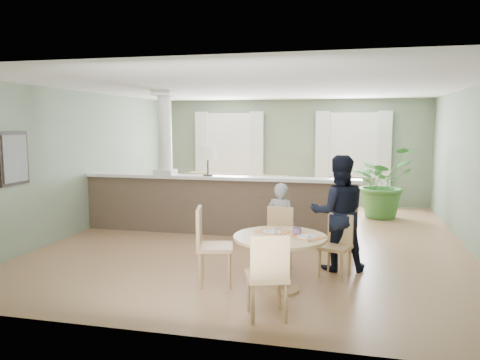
% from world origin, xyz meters
% --- Properties ---
extents(ground, '(8.00, 8.00, 0.00)m').
position_xyz_m(ground, '(0.00, 0.00, 0.00)').
color(ground, '#A77B58').
rests_on(ground, ground).
extents(room_shell, '(7.02, 8.02, 2.71)m').
position_xyz_m(room_shell, '(-0.03, 0.63, 1.81)').
color(room_shell, gray).
rests_on(room_shell, ground).
extents(pony_wall, '(5.32, 0.38, 2.70)m').
position_xyz_m(pony_wall, '(-0.99, 0.20, 0.71)').
color(pony_wall, brown).
rests_on(pony_wall, ground).
extents(sofa, '(3.54, 1.91, 0.98)m').
position_xyz_m(sofa, '(-0.96, 1.45, 0.49)').
color(sofa, '#8E774D').
rests_on(sofa, ground).
extents(houseplant, '(1.86, 1.87, 1.57)m').
position_xyz_m(houseplant, '(2.25, 2.60, 0.79)').
color(houseplant, '#366E2C').
rests_on(houseplant, ground).
extents(dining_table, '(1.16, 1.16, 0.79)m').
position_xyz_m(dining_table, '(0.73, -2.53, 0.56)').
color(dining_table, tan).
rests_on(dining_table, ground).
extents(chair_far_boy, '(0.47, 0.47, 0.90)m').
position_xyz_m(chair_far_boy, '(0.57, -1.71, 0.49)').
color(chair_far_boy, tan).
rests_on(chair_far_boy, ground).
extents(chair_far_man, '(0.49, 0.49, 0.84)m').
position_xyz_m(chair_far_man, '(1.40, -1.76, 0.46)').
color(chair_far_man, tan).
rests_on(chair_far_man, ground).
extents(chair_near, '(0.55, 0.55, 0.95)m').
position_xyz_m(chair_near, '(0.73, -3.45, 0.52)').
color(chair_near, tan).
rests_on(chair_near, ground).
extents(chair_side, '(0.55, 0.55, 1.01)m').
position_xyz_m(chair_side, '(-0.21, -2.49, 0.56)').
color(chair_side, tan).
rests_on(chair_side, ground).
extents(child_person, '(0.49, 0.38, 1.21)m').
position_xyz_m(child_person, '(0.55, -1.34, 0.60)').
color(child_person, '#97989C').
rests_on(child_person, ground).
extents(man_person, '(0.90, 0.76, 1.64)m').
position_xyz_m(man_person, '(1.40, -1.48, 0.82)').
color(man_person, black).
rests_on(man_person, ground).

